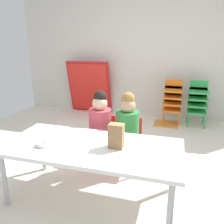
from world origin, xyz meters
TOP-DOWN VIEW (x-y plane):
  - ground_plane at (0.01, 0.00)m, footprint 5.31×4.62m
  - back_wall at (0.00, 2.31)m, footprint 5.31×0.10m
  - craft_table at (-0.11, -0.53)m, footprint 1.61×0.75m
  - seated_child_near_camera at (-0.23, 0.07)m, footprint 0.34×0.34m
  - seated_child_middle_seat at (0.09, 0.07)m, footprint 0.34×0.34m
  - kid_chair_orange_stack at (0.53, 1.88)m, footprint 0.32×0.30m
  - kid_chair_green_stack at (0.96, 1.88)m, footprint 0.32×0.30m
  - folded_activity_table at (-1.17, 2.11)m, footprint 0.90×0.29m
  - paper_bag_brown at (0.11, -0.51)m, footprint 0.13×0.09m
  - paper_plate_near_edge at (-0.52, -0.68)m, footprint 0.18×0.18m
  - paper_plate_center_table at (-0.35, -0.36)m, footprint 0.18×0.18m
  - donut_powdered_on_plate at (-0.52, -0.68)m, footprint 0.13×0.13m

SIDE VIEW (x-z plane):
  - ground_plane at x=0.01m, z-range -0.02..0.00m
  - kid_chair_orange_stack at x=0.53m, z-range 0.06..0.86m
  - kid_chair_green_stack at x=0.96m, z-range 0.06..0.86m
  - craft_table at x=-0.11m, z-range 0.23..0.78m
  - folded_activity_table at x=-1.17m, z-range -0.01..1.08m
  - paper_plate_near_edge at x=-0.52m, z-range 0.55..0.56m
  - paper_plate_center_table at x=-0.35m, z-range 0.55..0.56m
  - seated_child_near_camera at x=-0.23m, z-range 0.10..1.01m
  - seated_child_middle_seat at x=0.09m, z-range 0.10..1.01m
  - donut_powdered_on_plate at x=-0.52m, z-range 0.56..0.60m
  - paper_bag_brown at x=0.11m, z-range 0.55..0.77m
  - back_wall at x=0.00m, z-range 0.00..2.50m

